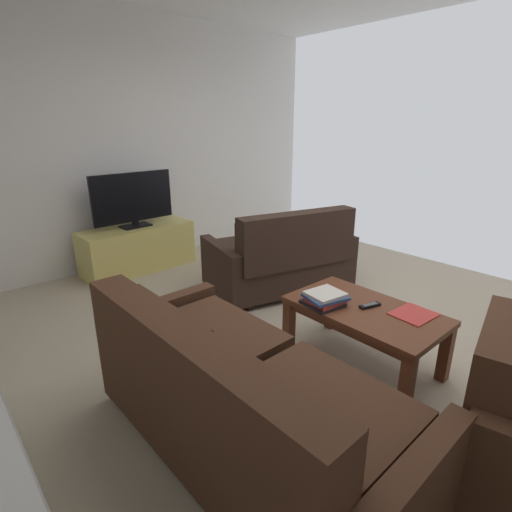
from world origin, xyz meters
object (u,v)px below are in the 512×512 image
(sofa_main, at_px, (238,399))
(book_stack, at_px, (325,299))
(loveseat_near, at_px, (282,257))
(tv_stand, at_px, (138,248))
(flat_tv, at_px, (133,199))
(loose_magazine, at_px, (414,314))
(tv_remote, at_px, (370,306))
(coffee_table, at_px, (364,317))

(sofa_main, bearing_deg, book_stack, -74.14)
(loveseat_near, xyz_separation_m, tv_stand, (1.53, 0.83, -0.10))
(flat_tv, distance_m, loose_magazine, 3.16)
(sofa_main, bearing_deg, loveseat_near, -50.78)
(flat_tv, bearing_deg, loveseat_near, -151.52)
(book_stack, relative_size, tv_remote, 1.86)
(tv_stand, bearing_deg, coffee_table, -173.48)
(tv_stand, xyz_separation_m, loose_magazine, (-3.10, -0.48, 0.19))
(loveseat_near, xyz_separation_m, tv_remote, (-1.32, 0.47, 0.09))
(loveseat_near, height_order, loose_magazine, loveseat_near)
(tv_remote, relative_size, loose_magazine, 0.62)
(flat_tv, xyz_separation_m, book_stack, (-2.62, -0.15, -0.35))
(sofa_main, bearing_deg, coffee_table, -86.62)
(sofa_main, xyz_separation_m, book_stack, (0.29, -1.01, 0.13))
(book_stack, distance_m, tv_remote, 0.31)
(sofa_main, height_order, loose_magazine, sofa_main)
(tv_stand, height_order, loose_magazine, tv_stand)
(book_stack, bearing_deg, tv_stand, 3.37)
(coffee_table, bearing_deg, loose_magazine, -150.15)
(loose_magazine, bearing_deg, book_stack, 37.19)
(flat_tv, height_order, tv_remote, flat_tv)
(loose_magazine, bearing_deg, tv_remote, 28.04)
(sofa_main, xyz_separation_m, tv_stand, (2.90, -0.85, -0.10))
(coffee_table, height_order, book_stack, book_stack)
(loveseat_near, bearing_deg, tv_stand, 28.52)
(loveseat_near, bearing_deg, coffee_table, 158.80)
(sofa_main, distance_m, loveseat_near, 2.17)
(book_stack, xyz_separation_m, tv_remote, (-0.23, -0.21, -0.03))
(loose_magazine, bearing_deg, sofa_main, 85.00)
(tv_stand, relative_size, tv_remote, 7.67)
(loveseat_near, relative_size, book_stack, 4.98)
(tv_stand, bearing_deg, loveseat_near, -151.48)
(flat_tv, bearing_deg, book_stack, -176.66)
(loveseat_near, distance_m, tv_stand, 1.74)
(tv_stand, xyz_separation_m, tv_remote, (-2.84, -0.36, 0.19))
(coffee_table, height_order, flat_tv, flat_tv)
(book_stack, bearing_deg, tv_remote, -137.94)
(tv_stand, height_order, tv_remote, tv_stand)
(loveseat_near, height_order, flat_tv, flat_tv)
(loveseat_near, xyz_separation_m, book_stack, (-1.09, 0.68, 0.13))
(flat_tv, bearing_deg, sofa_main, 163.58)
(loveseat_near, xyz_separation_m, coffee_table, (-1.30, 0.51, 0.01))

